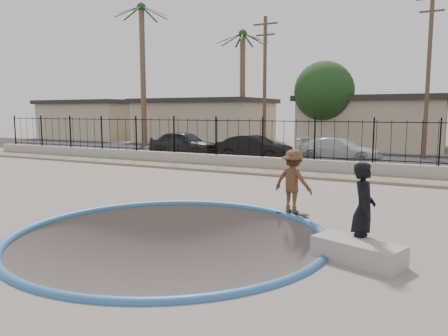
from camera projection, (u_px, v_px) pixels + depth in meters
ground at (323, 191)px, 21.20m from camera, size 120.00×120.00×2.20m
bowl_pit at (170, 236)px, 9.63m from camera, size 6.84×6.84×1.80m
coping_ring at (170, 236)px, 9.63m from camera, size 7.04×7.04×0.20m
rock_strip at (307, 175)px, 18.59m from camera, size 42.00×1.60×0.11m
retaining_wall at (314, 166)px, 19.52m from camera, size 42.00×0.45×0.60m
fence at (315, 140)px, 19.37m from camera, size 40.00×0.04×1.80m
street at (346, 158)px, 25.45m from camera, size 90.00×8.00×0.04m
house_west_far at (99, 119)px, 46.40m from camera, size 10.60×8.60×3.90m
house_west at (205, 120)px, 40.44m from camera, size 11.60×8.60×3.90m
house_center at (374, 122)px, 33.55m from camera, size 10.60×8.60×3.90m
palm_left at (142, 46)px, 34.87m from camera, size 2.30×2.30×11.30m
palm_mid at (243, 63)px, 35.34m from camera, size 2.30×2.30×9.30m
utility_pole_left at (265, 82)px, 29.36m from camera, size 1.70×0.24×9.00m
utility_pole_mid at (428, 72)px, 24.74m from camera, size 1.70×0.24×9.50m
street_tree_left at (324, 91)px, 31.57m from camera, size 4.32×4.32×6.36m
skater at (293, 185)px, 11.40m from camera, size 1.16×0.80×1.65m
skateboard at (292, 214)px, 11.50m from camera, size 0.87×0.27×0.07m
videographer at (364, 209)px, 8.22m from camera, size 0.52×0.71×1.80m
concrete_ledge at (358, 251)px, 7.94m from camera, size 1.74×1.18×0.40m
car_a at (184, 143)px, 26.76m from camera, size 4.51×1.87×1.53m
car_b at (254, 148)px, 24.18m from camera, size 4.24×1.57×1.39m
car_c at (339, 150)px, 23.59m from camera, size 4.58×2.09×1.30m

